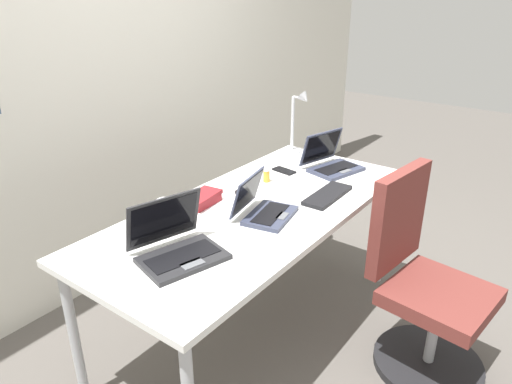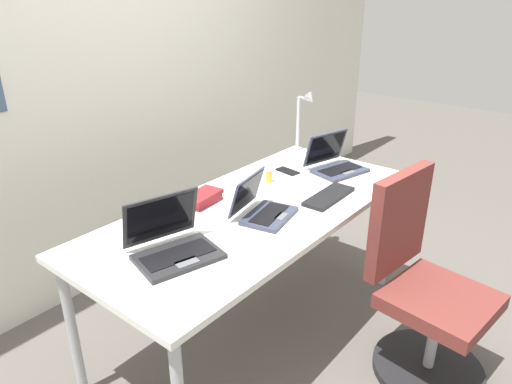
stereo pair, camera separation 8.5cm
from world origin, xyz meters
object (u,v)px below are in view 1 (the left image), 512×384
laptop_front_right (331,162)px  coffee_mug (165,209)px  cell_phone (284,171)px  office_chair (423,292)px  computer_mouse (242,193)px  external_keyboard (328,195)px  laptop_mid_desk (177,246)px  desk_lamp (297,123)px  laptop_far_corner (263,208)px  book_stack (200,199)px  pill_bottle (266,175)px

laptop_front_right → coffee_mug: (-1.01, 0.32, 0.00)m
cell_phone → office_chair: size_ratio=0.14×
computer_mouse → external_keyboard: bearing=-53.4°
cell_phone → office_chair: 0.99m
external_keyboard → office_chair: office_chair is taller
laptop_mid_desk → coffee_mug: 0.36m
external_keyboard → coffee_mug: bearing=141.7°
office_chair → desk_lamp: bearing=64.1°
laptop_far_corner → cell_phone: 0.59m
laptop_far_corner → laptop_front_right: bearing=3.1°
laptop_mid_desk → coffee_mug: size_ratio=3.38×
book_stack → desk_lamp: bearing=2.1°
pill_bottle → coffee_mug: bearing=168.9°
book_stack → pill_bottle: bearing=-12.6°
computer_mouse → office_chair: bearing=-74.3°
desk_lamp → computer_mouse: size_ratio=4.17×
laptop_front_right → laptop_far_corner: (-0.73, -0.04, -0.00)m
external_keyboard → pill_bottle: pill_bottle is taller
external_keyboard → book_stack: book_stack is taller
pill_bottle → book_stack: bearing=167.4°
laptop_far_corner → laptop_mid_desk: 0.49m
laptop_front_right → book_stack: bearing=160.2°
pill_bottle → book_stack: pill_bottle is taller
computer_mouse → cell_phone: computer_mouse is taller
pill_bottle → book_stack: size_ratio=0.37×
computer_mouse → pill_bottle: (0.23, 0.02, 0.02)m
computer_mouse → cell_phone: size_ratio=0.71×
book_stack → cell_phone: bearing=-8.2°
office_chair → pill_bottle: bearing=90.2°
laptop_mid_desk → coffee_mug: laptop_mid_desk is taller
laptop_front_right → laptop_mid_desk: size_ratio=0.90×
laptop_front_right → pill_bottle: 0.42m
desk_lamp → office_chair: desk_lamp is taller
laptop_far_corner → pill_bottle: 0.42m
laptop_front_right → external_keyboard: size_ratio=1.05×
coffee_mug → office_chair: office_chair is taller
laptop_front_right → cell_phone: 0.28m
desk_lamp → external_keyboard: bearing=-134.5°
laptop_far_corner → external_keyboard: laptop_far_corner is taller
book_stack → office_chair: (0.43, -1.00, -0.37)m
laptop_far_corner → book_stack: 0.34m
laptop_front_right → pill_bottle: bearing=152.9°
laptop_mid_desk → book_stack: (0.42, 0.26, -0.02)m
pill_bottle → office_chair: (0.00, -0.91, -0.38)m
laptop_far_corner → cell_phone: bearing=24.1°
office_chair → laptop_front_right: bearing=62.4°
laptop_front_right → external_keyboard: laptop_front_right is taller
laptop_mid_desk → office_chair: size_ratio=0.39×
computer_mouse → coffee_mug: size_ratio=0.85×
external_keyboard → desk_lamp: bearing=44.2°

